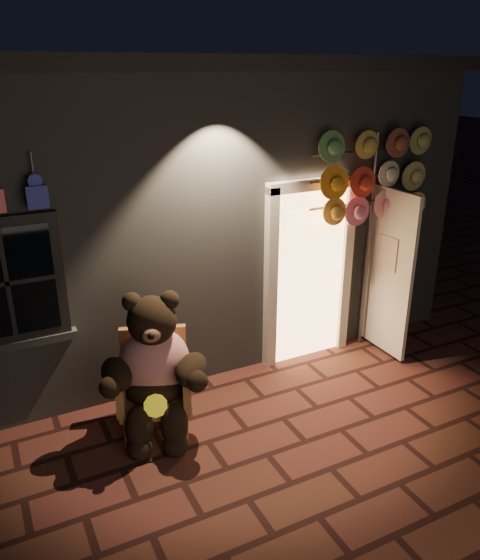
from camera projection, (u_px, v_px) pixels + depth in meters
ground at (268, 455)px, 5.05m from camera, size 60.00×60.00×0.00m
shop_building at (132, 188)px, 7.72m from camera, size 7.30×5.95×3.51m
wicker_armchair at (155, 382)px, 5.30m from camera, size 0.83×0.79×0.99m
teddy_bear at (155, 369)px, 5.11m from camera, size 1.02×0.96×1.49m
hat_rack at (376, 180)px, 6.19m from camera, size 1.59×0.22×2.68m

